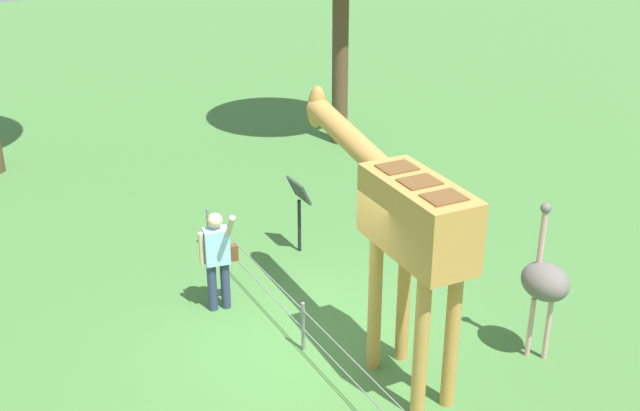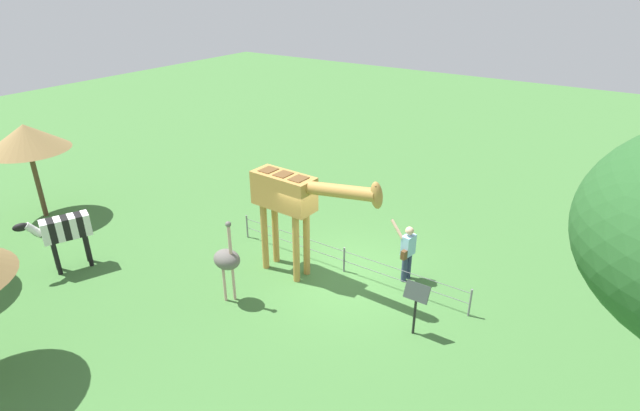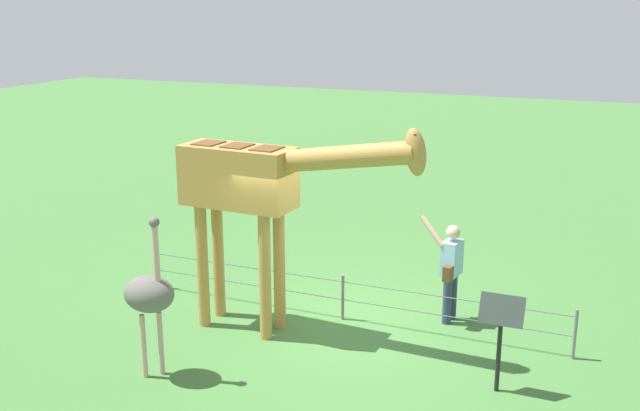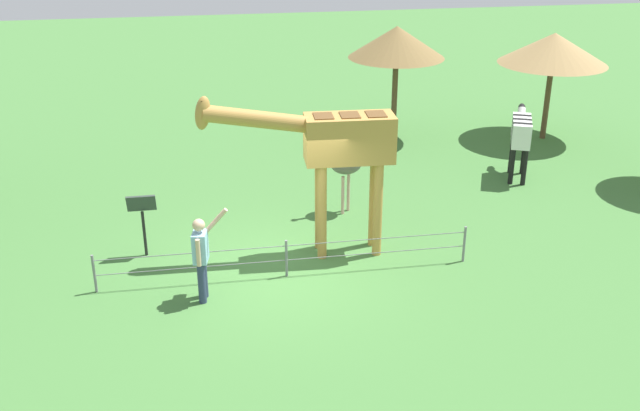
{
  "view_description": "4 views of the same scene",
  "coord_description": "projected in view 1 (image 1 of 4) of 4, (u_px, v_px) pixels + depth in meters",
  "views": [
    {
      "loc": [
        -8.31,
        4.51,
        6.44
      ],
      "look_at": [
        0.49,
        -0.34,
        1.89
      ],
      "focal_mm": 45.17,
      "sensor_mm": 36.0,
      "label": 1
    },
    {
      "loc": [
        5.96,
        -9.85,
        7.49
      ],
      "look_at": [
        -0.38,
        -0.41,
        2.14
      ],
      "focal_mm": 28.01,
      "sensor_mm": 36.0,
      "label": 2
    },
    {
      "loc": [
        3.95,
        -10.09,
        4.9
      ],
      "look_at": [
        -0.46,
        0.36,
        1.79
      ],
      "focal_mm": 42.03,
      "sensor_mm": 36.0,
      "label": 3
    },
    {
      "loc": [
        1.47,
        12.45,
        6.89
      ],
      "look_at": [
        -0.64,
        0.22,
        1.42
      ],
      "focal_mm": 41.58,
      "sensor_mm": 36.0,
      "label": 4
    }
  ],
  "objects": [
    {
      "name": "ground_plane",
      "position": [
        316.0,
        345.0,
        11.27
      ],
      "size": [
        60.0,
        60.0,
        0.0
      ],
      "primitive_type": "plane",
      "color": "#427538"
    },
    {
      "name": "ostrich",
      "position": [
        545.0,
        282.0,
        10.55
      ],
      "size": [
        0.7,
        0.56,
        2.25
      ],
      "color": "#CC9E93",
      "rests_on": "ground_plane"
    },
    {
      "name": "visitor",
      "position": [
        218.0,
        255.0,
        11.8
      ],
      "size": [
        0.67,
        0.59,
        1.72
      ],
      "color": "navy",
      "rests_on": "ground_plane"
    },
    {
      "name": "wire_fence",
      "position": [
        303.0,
        325.0,
        11.02
      ],
      "size": [
        7.05,
        0.05,
        0.75
      ],
      "color": "slate",
      "rests_on": "ground_plane"
    },
    {
      "name": "info_sign",
      "position": [
        299.0,
        200.0,
        13.5
      ],
      "size": [
        0.56,
        0.21,
        1.32
      ],
      "color": "black",
      "rests_on": "ground_plane"
    },
    {
      "name": "giraffe",
      "position": [
        403.0,
        219.0,
        9.8
      ],
      "size": [
        3.78,
        0.78,
        3.33
      ],
      "color": "#BC8942",
      "rests_on": "ground_plane"
    }
  ]
}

